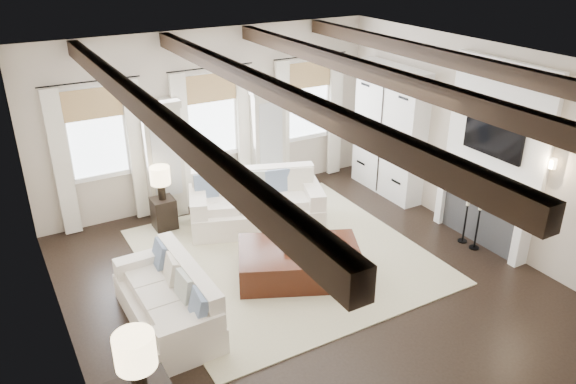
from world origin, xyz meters
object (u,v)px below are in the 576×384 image
sofa_back (256,205)px  side_table_back (164,214)px  ottoman (299,263)px  sofa_left (171,301)px

sofa_back → side_table_back: size_ratio=4.36×
sofa_back → ottoman: 1.80m
sofa_left → sofa_back: bearing=40.7°
sofa_back → sofa_left: size_ratio=1.27×
ottoman → sofa_left: bearing=-152.1°
sofa_left → ottoman: (2.01, 0.10, -0.10)m
sofa_left → ottoman: sofa_left is taller
sofa_back → sofa_left: bearing=-139.3°
ottoman → side_table_back: side_table_back is taller
sofa_back → ottoman: bearing=-95.9°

